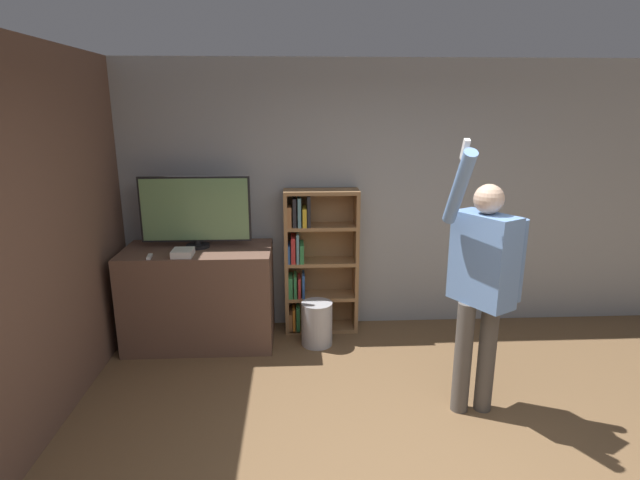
% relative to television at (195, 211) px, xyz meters
% --- Properties ---
extents(wall_back, '(6.90, 0.06, 2.70)m').
position_rel_television_xyz_m(wall_back, '(1.66, 0.36, 0.05)').
color(wall_back, '#9EA3A8').
rests_on(wall_back, ground_plane).
extents(wall_side_brick, '(0.06, 4.29, 2.70)m').
position_rel_television_xyz_m(wall_side_brick, '(-0.82, -1.02, 0.05)').
color(wall_side_brick, brown).
rests_on(wall_side_brick, ground_plane).
extents(tv_ledge, '(1.39, 0.71, 0.95)m').
position_rel_television_xyz_m(tv_ledge, '(0.00, -0.05, -0.83)').
color(tv_ledge, brown).
rests_on(tv_ledge, ground_plane).
extents(television, '(1.03, 0.22, 0.68)m').
position_rel_television_xyz_m(television, '(0.00, 0.00, 0.00)').
color(television, black).
rests_on(television, tv_ledge).
extents(game_console, '(0.18, 0.20, 0.06)m').
position_rel_television_xyz_m(game_console, '(-0.08, -0.28, -0.32)').
color(game_console, white).
rests_on(game_console, tv_ledge).
extents(remote_loose, '(0.05, 0.14, 0.02)m').
position_rel_television_xyz_m(remote_loose, '(-0.37, -0.32, -0.34)').
color(remote_loose, white).
rests_on(remote_loose, tv_ledge).
extents(bookshelf, '(0.74, 0.28, 1.46)m').
position_rel_television_xyz_m(bookshelf, '(1.12, 0.18, -0.55)').
color(bookshelf, '#997047').
rests_on(bookshelf, ground_plane).
extents(person, '(0.60, 0.58, 2.06)m').
position_rel_television_xyz_m(person, '(2.26, -1.32, -0.24)').
color(person, '#56514C').
rests_on(person, ground_plane).
extents(waste_bin, '(0.30, 0.30, 0.43)m').
position_rel_television_xyz_m(waste_bin, '(1.13, -0.18, -1.08)').
color(waste_bin, '#B7B7BC').
rests_on(waste_bin, ground_plane).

